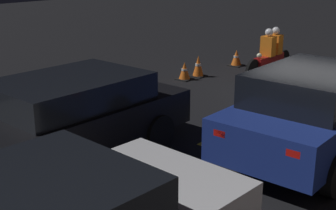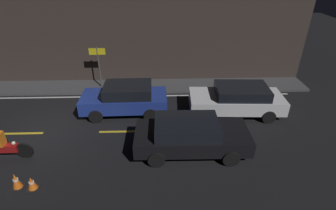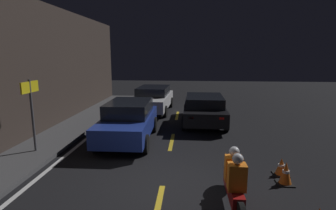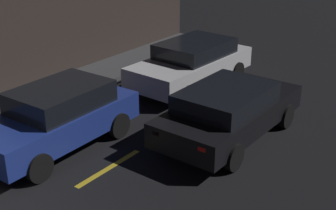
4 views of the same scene
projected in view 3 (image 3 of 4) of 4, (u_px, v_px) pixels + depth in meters
ground_plane at (162, 186)px, 6.72m from camera, size 56.00×56.00×0.00m
lane_dash_c at (158, 208)px, 5.74m from camera, size 2.00×0.14×0.01m
lane_dash_d at (172, 142)px, 10.14m from camera, size 2.00×0.14×0.01m
lane_dash_e at (177, 115)px, 14.55m from camera, size 2.00×0.14×0.01m
lane_solid_kerb at (35, 181)px, 6.99m from camera, size 25.20×0.14×0.01m
sedan_blue at (129, 120)px, 10.18m from camera, size 4.18×1.95×1.53m
van_black at (204, 108)px, 12.77m from camera, size 4.50×2.08×1.39m
sedan_white at (153, 98)px, 15.56m from camera, size 4.60×2.18×1.45m
motorcycle at (234, 183)px, 5.52m from camera, size 2.42×0.37×1.40m
traffic_cone_mid at (286, 173)px, 6.77m from camera, size 0.41×0.41×0.60m
traffic_cone_far at (281, 167)px, 7.30m from camera, size 0.41×0.41×0.50m
shop_sign at (31, 101)px, 8.50m from camera, size 0.90×0.08×2.40m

